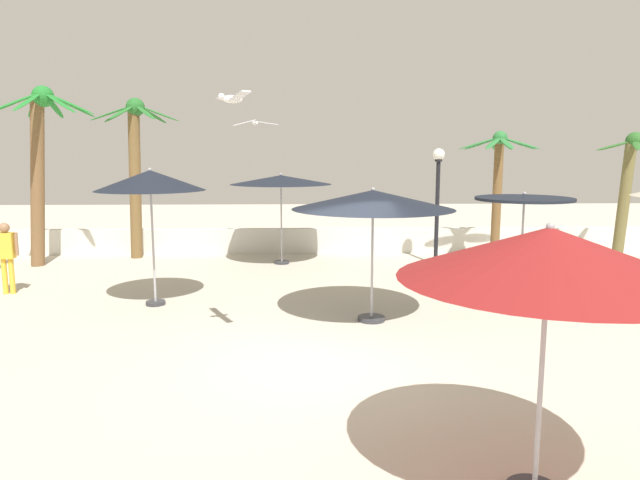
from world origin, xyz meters
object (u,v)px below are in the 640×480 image
object	(u,v)px
patio_umbrella_4	(373,200)
patio_umbrella_2	(150,181)
palm_tree_3	(498,177)
lamp_post_0	(437,196)
seagull_2	(231,98)
palm_tree_0	(628,182)
palm_tree_2	(39,154)
guest_1	(6,251)
patio_umbrella_1	(549,255)
seagull_1	(255,123)
patio_umbrella_5	(524,206)
patio_umbrella_3	(281,180)
palm_tree_1	(135,159)

from	to	relation	value
patio_umbrella_4	patio_umbrella_2	bearing A→B (deg)	163.63
palm_tree_3	lamp_post_0	world-z (taller)	palm_tree_3
patio_umbrella_4	seagull_2	size ratio (longest dim) A/B	2.78
palm_tree_0	palm_tree_2	bearing A→B (deg)	177.42
patio_umbrella_4	guest_1	size ratio (longest dim) A/B	1.87
palm_tree_0	patio_umbrella_1	bearing A→B (deg)	-122.63
patio_umbrella_1	seagull_1	distance (m)	12.54
patio_umbrella_5	lamp_post_0	bearing A→B (deg)	101.30
palm_tree_2	seagull_2	bearing A→B (deg)	-51.22
palm_tree_2	seagull_2	distance (m)	10.38
patio_umbrella_1	patio_umbrella_3	xyz separation A→B (m)	(-2.84, 11.88, 0.12)
palm_tree_0	patio_umbrella_4	bearing A→B (deg)	-147.09
palm_tree_0	palm_tree_3	world-z (taller)	palm_tree_3
patio_umbrella_1	patio_umbrella_2	distance (m)	9.08
patio_umbrella_1	patio_umbrella_2	size ratio (longest dim) A/B	0.92
patio_umbrella_4	palm_tree_1	size ratio (longest dim) A/B	0.64
palm_tree_1	lamp_post_0	world-z (taller)	palm_tree_1
palm_tree_0	seagull_2	size ratio (longest dim) A/B	3.43
palm_tree_0	guest_1	world-z (taller)	palm_tree_0
patio_umbrella_1	guest_1	xyz separation A→B (m)	(-9.15, 8.36, -1.35)
patio_umbrella_4	guest_1	world-z (taller)	patio_umbrella_4
patio_umbrella_1	palm_tree_3	xyz separation A→B (m)	(3.47, 11.47, 0.23)
palm_tree_1	patio_umbrella_1	bearing A→B (deg)	-60.42
palm_tree_1	seagull_1	xyz separation A→B (m)	(3.83, -1.14, 1.04)
palm_tree_1	guest_1	bearing A→B (deg)	-110.58
palm_tree_0	palm_tree_1	bearing A→B (deg)	172.16
patio_umbrella_1	patio_umbrella_3	distance (m)	12.21
patio_umbrella_1	patio_umbrella_5	world-z (taller)	patio_umbrella_1
patio_umbrella_4	palm_tree_3	size ratio (longest dim) A/B	0.80
patio_umbrella_1	patio_umbrella_5	xyz separation A→B (m)	(2.61, 7.24, -0.23)
palm_tree_3	guest_1	distance (m)	13.10
palm_tree_1	patio_umbrella_5	bearing A→B (deg)	-30.07
guest_1	palm_tree_0	bearing A→B (deg)	9.39
patio_umbrella_1	palm_tree_0	distance (m)	13.11
lamp_post_0	seagull_2	distance (m)	9.53
palm_tree_1	palm_tree_2	bearing A→B (deg)	-152.44
patio_umbrella_4	lamp_post_0	xyz separation A→B (m)	(2.60, 5.67, -0.33)
patio_umbrella_2	palm_tree_1	bearing A→B (deg)	108.61
patio_umbrella_3	palm_tree_2	size ratio (longest dim) A/B	0.58
guest_1	seagull_2	bearing A→B (deg)	-38.23
palm_tree_2	palm_tree_1	bearing A→B (deg)	27.56
palm_tree_1	guest_1	size ratio (longest dim) A/B	2.94
palm_tree_2	lamp_post_0	size ratio (longest dim) A/B	1.51
patio_umbrella_3	seagull_1	size ratio (longest dim) A/B	2.29
patio_umbrella_3	patio_umbrella_4	distance (m)	6.29
seagull_2	palm_tree_1	bearing A→B (deg)	113.89
lamp_post_0	guest_1	size ratio (longest dim) A/B	2.03
seagull_1	patio_umbrella_2	bearing A→B (deg)	-112.09
patio_umbrella_3	guest_1	world-z (taller)	patio_umbrella_3
palm_tree_0	palm_tree_2	xyz separation A→B (m)	(-16.83, 0.76, 0.80)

